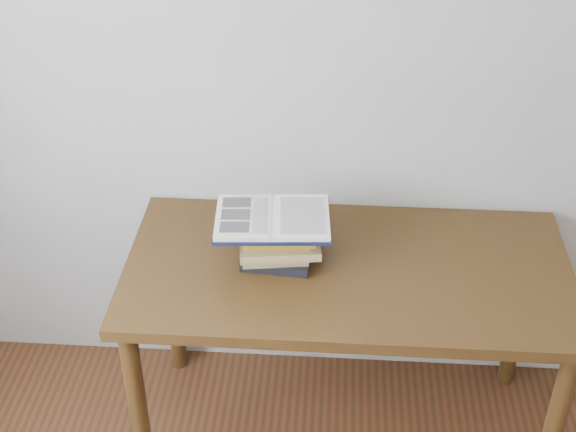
{
  "coord_description": "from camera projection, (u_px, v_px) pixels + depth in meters",
  "views": [
    {
      "loc": [
        -0.13,
        -0.64,
        2.32
      ],
      "look_at": [
        -0.27,
        1.4,
        0.93
      ],
      "focal_mm": 50.0,
      "sensor_mm": 36.0,
      "label": 1
    }
  ],
  "objects": [
    {
      "name": "room_shell",
      "position": [
        373.0,
        400.0,
        0.93
      ],
      "size": [
        3.54,
        3.54,
        2.62
      ],
      "color": "#B5B4AB",
      "rests_on": "ground"
    },
    {
      "name": "open_book",
      "position": [
        273.0,
        219.0,
        2.49
      ],
      "size": [
        0.38,
        0.28,
        0.03
      ],
      "rotation": [
        0.0,
        0.0,
        0.07
      ],
      "color": "black",
      "rests_on": "book_stack"
    },
    {
      "name": "book_stack",
      "position": [
        278.0,
        243.0,
        2.53
      ],
      "size": [
        0.27,
        0.22,
        0.14
      ],
      "color": "black",
      "rests_on": "desk"
    },
    {
      "name": "desk",
      "position": [
        347.0,
        290.0,
        2.6
      ],
      "size": [
        1.42,
        0.71,
        0.76
      ],
      "color": "#402710",
      "rests_on": "ground"
    }
  ]
}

